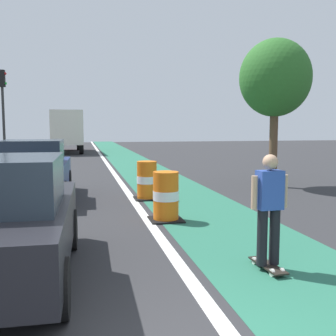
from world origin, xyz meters
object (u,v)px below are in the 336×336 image
at_px(traffic_barrel_front, 166,197).
at_px(traffic_barrel_mid, 147,181).
at_px(parked_sedan_second, 34,171).
at_px(traffic_light_corner, 3,100).
at_px(skateboarder_on_lane, 269,208).
at_px(street_tree_sidewalk, 275,79).
at_px(delivery_truck_down_block, 66,129).

bearing_deg(traffic_barrel_front, traffic_barrel_mid, 89.70).
distance_m(parked_sedan_second, traffic_light_corner, 12.33).
xyz_separation_m(skateboarder_on_lane, parked_sedan_second, (-3.94, 6.63, -0.08)).
xyz_separation_m(traffic_barrel_front, street_tree_sidewalk, (4.63, 4.13, 3.14)).
bearing_deg(parked_sedan_second, traffic_barrel_mid, -11.09).
xyz_separation_m(parked_sedan_second, delivery_truck_down_block, (0.25, 21.04, 1.01)).
xyz_separation_m(skateboarder_on_lane, traffic_light_corner, (-6.70, 18.35, 2.59)).
xyz_separation_m(traffic_light_corner, street_tree_sidewalk, (10.52, -10.89, 0.17)).
xyz_separation_m(parked_sedan_second, traffic_barrel_front, (3.13, -3.30, -0.30)).
height_order(traffic_barrel_front, street_tree_sidewalk, street_tree_sidewalk).
bearing_deg(traffic_barrel_front, street_tree_sidewalk, 41.72).
bearing_deg(traffic_barrel_front, traffic_light_corner, 111.41).
bearing_deg(traffic_barrel_mid, parked_sedan_second, 168.91).
distance_m(traffic_barrel_front, street_tree_sidewalk, 6.95).
bearing_deg(street_tree_sidewalk, skateboarder_on_lane, -117.10).
distance_m(skateboarder_on_lane, traffic_barrel_front, 3.45).
distance_m(parked_sedan_second, traffic_barrel_mid, 3.22).
bearing_deg(street_tree_sidewalk, parked_sedan_second, -173.92).
bearing_deg(traffic_light_corner, skateboarder_on_lane, -69.93).
bearing_deg(parked_sedan_second, skateboarder_on_lane, -59.27).
height_order(traffic_barrel_front, delivery_truck_down_block, delivery_truck_down_block).
bearing_deg(delivery_truck_down_block, skateboarder_on_lane, -82.39).
height_order(parked_sedan_second, traffic_barrel_mid, parked_sedan_second).
height_order(parked_sedan_second, street_tree_sidewalk, street_tree_sidewalk).
relative_size(delivery_truck_down_block, traffic_light_corner, 1.51).
relative_size(traffic_barrel_mid, traffic_light_corner, 0.21).
xyz_separation_m(traffic_barrel_mid, street_tree_sidewalk, (4.62, 1.44, 3.14)).
bearing_deg(traffic_light_corner, delivery_truck_down_block, 72.11).
bearing_deg(street_tree_sidewalk, traffic_barrel_mid, -162.66).
bearing_deg(traffic_barrel_mid, traffic_barrel_front, -90.30).
relative_size(parked_sedan_second, street_tree_sidewalk, 0.83).
bearing_deg(traffic_barrel_mid, street_tree_sidewalk, 17.34).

